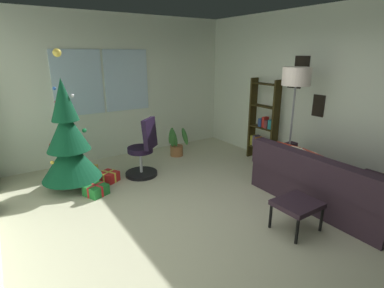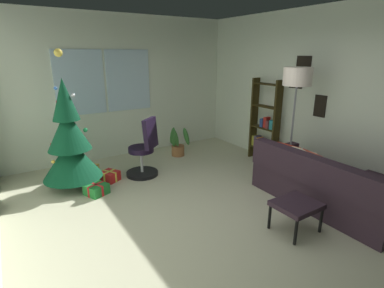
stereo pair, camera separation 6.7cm
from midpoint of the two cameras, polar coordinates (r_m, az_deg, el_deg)
name	(u,v)px [view 1 (the left image)]	position (r m, az deg, el deg)	size (l,w,h in m)	color
ground_plane	(211,219)	(4.11, 3.21, -14.20)	(4.75, 6.09, 0.10)	beige
wall_back_with_windows	(120,87)	(6.29, -14.07, 10.55)	(4.75, 0.12, 2.83)	silver
wall_right_with_frames	(331,96)	(5.39, 24.89, 8.41)	(0.12, 6.09, 2.83)	silver
couch	(334,186)	(4.67, 25.32, -7.29)	(1.51, 2.09, 0.79)	#2E1F2A
footstool	(297,205)	(3.84, 19.14, -11.11)	(0.52, 0.45, 0.38)	#2E1F2A
holiday_tree	(69,144)	(5.01, -23.03, 0.01)	(0.91, 0.91, 2.15)	#4C331E
gift_box_red	(109,177)	(5.24, -16.07, -6.06)	(0.35, 0.36, 0.17)	red
gift_box_green	(96,190)	(4.82, -18.40, -8.40)	(0.38, 0.38, 0.17)	#1E722D
gift_box_gold	(88,170)	(5.68, -19.74, -4.66)	(0.35, 0.35, 0.16)	gold
office_chair	(143,154)	(5.22, -9.70, -1.86)	(0.59, 0.60, 1.04)	black
bookshelf	(263,126)	(6.00, 13.28, 3.48)	(0.18, 0.64, 1.62)	#2E260E
floor_lamp	(296,82)	(4.96, 19.03, 11.16)	(0.44, 0.44, 1.88)	slate
potted_plant	(176,144)	(6.23, -3.35, -0.06)	(0.44, 0.40, 0.62)	#925D35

